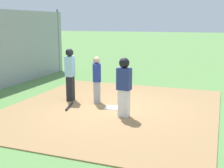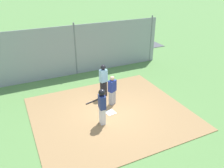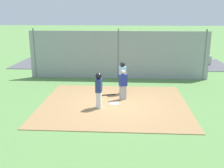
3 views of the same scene
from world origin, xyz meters
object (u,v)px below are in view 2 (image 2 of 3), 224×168
(catcher, at_px, (112,90))
(parked_car_silver, at_px, (115,36))
(umpire, at_px, (103,80))
(runner, at_px, (102,104))
(baseball_bat, at_px, (93,101))
(home_plate, at_px, (111,112))
(parked_car_dark, at_px, (22,48))

(catcher, bearing_deg, parked_car_silver, 127.26)
(umpire, bearing_deg, catcher, -7.55)
(runner, relative_size, baseball_bat, 2.00)
(catcher, height_order, baseball_bat, catcher)
(runner, bearing_deg, home_plate, 47.54)
(baseball_bat, bearing_deg, umpire, 10.77)
(umpire, distance_m, parked_car_silver, 10.57)
(catcher, bearing_deg, home_plate, -56.70)
(runner, xyz_separation_m, baseball_bat, (-0.29, -1.93, -0.95))
(parked_car_silver, bearing_deg, home_plate, 58.48)
(umpire, bearing_deg, home_plate, -23.07)
(home_plate, relative_size, baseball_bat, 0.51)
(parked_car_dark, bearing_deg, parked_car_silver, 173.38)
(baseball_bat, xyz_separation_m, parked_car_silver, (-5.98, -9.55, 0.55))
(runner, bearing_deg, catcher, 55.75)
(parked_car_silver, xyz_separation_m, parked_car_dark, (8.36, 0.19, 0.00))
(home_plate, relative_size, parked_car_dark, 0.10)
(home_plate, distance_m, catcher, 1.14)
(catcher, xyz_separation_m, baseball_bat, (0.82, -0.61, -0.77))
(baseball_bat, height_order, parked_car_dark, parked_car_dark)
(home_plate, xyz_separation_m, umpire, (-0.37, -1.68, 0.94))
(home_plate, height_order, umpire, umpire)
(umpire, bearing_deg, parked_car_dark, -171.24)
(runner, relative_size, parked_car_silver, 0.40)
(baseball_bat, bearing_deg, parked_car_silver, 43.66)
(runner, bearing_deg, umpire, 70.97)
(runner, distance_m, baseball_bat, 2.17)
(catcher, relative_size, baseball_bat, 1.82)
(catcher, distance_m, parked_car_silver, 11.40)
(runner, xyz_separation_m, parked_car_silver, (-6.27, -11.48, -0.40))
(umpire, bearing_deg, runner, -35.33)
(baseball_bat, relative_size, parked_car_dark, 0.19)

